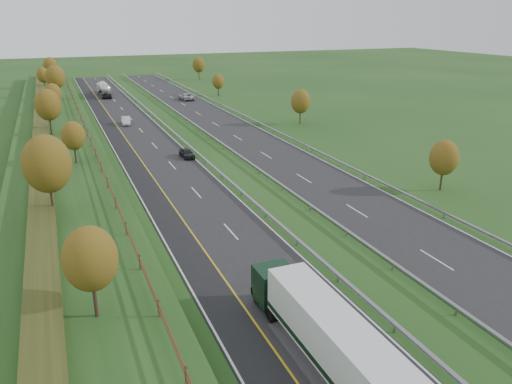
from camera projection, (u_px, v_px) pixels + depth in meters
ground at (203, 147)px, 77.53m from camera, size 400.00×400.00×0.00m
near_carriageway at (145, 145)px, 79.03m from camera, size 10.50×200.00×0.04m
far_carriageway at (243, 136)px, 84.93m from camera, size 10.50×200.00×0.04m
hard_shoulder at (121, 147)px, 77.69m from camera, size 3.00×200.00×0.04m
lane_markings at (185, 141)px, 81.20m from camera, size 26.75×200.00×0.01m
embankment_left at (57, 147)px, 74.06m from camera, size 12.00×200.00×2.00m
hedge_left at (41, 137)px, 72.82m from camera, size 2.20×180.00×1.10m
fence_left at (88, 133)px, 74.73m from camera, size 0.12×189.06×1.20m
median_barrier_near at (180, 138)px, 80.87m from camera, size 0.32×200.00×0.71m
median_barrier_far at (210, 135)px, 82.69m from camera, size 0.32×200.00×0.71m
outer_barrier_far at (274, 130)px, 86.80m from camera, size 0.32×200.00×0.71m
trees_left at (55, 114)px, 69.46m from camera, size 6.64×164.30×7.66m
trees_far at (251, 86)px, 113.76m from camera, size 8.45×118.60×7.12m
box_lorry at (327, 335)px, 28.05m from camera, size 2.58×16.28×4.06m
road_tanker at (104, 89)px, 126.40m from camera, size 2.40×11.22×3.46m
car_dark_near at (187, 153)px, 71.70m from camera, size 1.73×3.90×1.30m
car_silver_mid at (126, 121)px, 93.63m from camera, size 2.05×4.55×1.45m
car_small_far at (103, 89)px, 132.86m from camera, size 2.44×5.75×1.65m
car_oncoming at (186, 96)px, 121.19m from camera, size 3.32×6.03×1.60m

